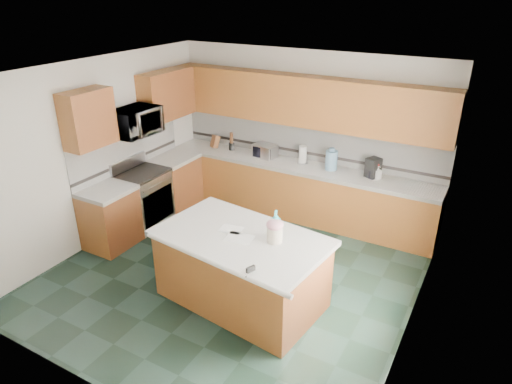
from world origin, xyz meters
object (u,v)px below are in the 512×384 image
Objects in this scene: island_base at (242,271)px; coffee_maker at (373,168)px; soap_bottle_island at (276,225)px; treat_jar at (275,234)px; toaster_oven at (265,151)px; knife_block at (215,141)px; island_top at (241,238)px.

island_base is 2.72m from coffee_maker.
soap_bottle_island is (0.39, 0.13, 0.67)m from island_base.
coffee_maker reaches higher than island_base.
island_base is 6.33× the size of coffee_maker.
toaster_oven is (-1.41, 2.40, 0.02)m from treat_jar.
toaster_oven is at bearing 104.29° from soap_bottle_island.
knife_block is (-2.43, 2.40, 0.02)m from treat_jar.
knife_block is at bearing 136.36° from island_top.
treat_jar is at bearing 18.03° from island_base.
coffee_maker is (0.45, 2.37, -0.03)m from soap_bottle_island.
island_base is 0.95× the size of island_top.
toaster_oven is (-1.01, 2.48, 0.14)m from island_top.
toaster_oven is at bearing 22.99° from knife_block.
knife_block is (-2.03, 2.48, 0.14)m from island_top.
island_base is 0.71m from treat_jar.
island_top is at bearing -56.15° from toaster_oven.
island_top is 9.07× the size of knife_block.
island_top reaches higher than island_base.
island_top is at bearing -83.74° from coffee_maker.
soap_bottle_island reaches higher than treat_jar.
island_base is at bearing 97.08° from island_top.
coffee_maker is (1.84, 0.03, 0.04)m from toaster_oven.
treat_jar is at bearing 18.03° from island_top.
soap_bottle_island is at bearing 121.80° from treat_jar.
soap_bottle_island is 1.63× the size of knife_block.
treat_jar is (0.40, 0.08, 0.12)m from island_top.
treat_jar is 3.42m from knife_block.
treat_jar is (0.40, 0.08, 0.58)m from island_base.
island_base is 8.62× the size of knife_block.
knife_block is at bearing 119.35° from soap_bottle_island.
soap_bottle_island reaches higher than toaster_oven.
coffee_maker reaches higher than island_top.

